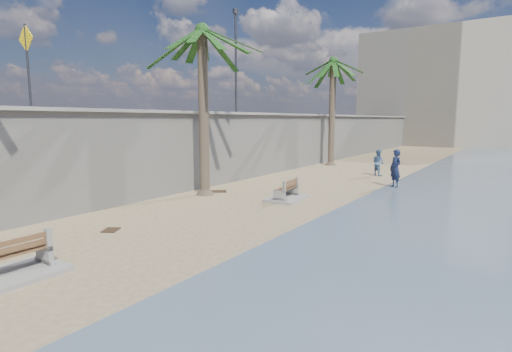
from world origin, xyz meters
The scene contains 14 objects.
ground_plane centered at (0.00, 0.00, 0.00)m, with size 140.00×140.00×0.00m, color #9D8560.
seawall centered at (-5.20, 20.00, 1.75)m, with size 0.45×70.00×3.50m, color gray.
wall_cap centered at (-5.20, 20.00, 3.55)m, with size 0.80×70.00×0.12m, color gray.
end_building centered at (-2.00, 52.00, 7.00)m, with size 18.00×12.00×14.00m, color #B7AA93.
bench_near centered at (-1.05, -1.20, 0.37)m, with size 1.38×2.01×0.84m.
bench_far centered at (-0.38, 9.02, 0.35)m, with size 1.51×2.04×0.79m.
palm_mid centered at (-3.85, 8.04, 6.76)m, with size 5.00×5.00×7.75m.
palm_back centered at (-3.91, 21.66, 7.13)m, with size 5.00×5.00×8.13m.
pedestrian_sign centered at (-5.00, 1.50, 5.15)m, with size 0.78×0.07×2.40m.
streetlight centered at (-5.10, 12.00, 6.64)m, with size 0.28×0.28×5.12m.
person_a centered at (2.47, 14.52, 1.05)m, with size 0.76×0.51×2.10m, color #161F3D.
person_b centered at (0.54, 18.16, 0.84)m, with size 0.81×0.62×1.67m, color #476894.
debris_c centered at (-3.81, 8.91, 0.01)m, with size 0.70×0.56×0.03m, color #382616.
debris_d centered at (-2.40, 2.19, 0.01)m, with size 0.51×0.41×0.03m, color #382616.
Camera 1 is at (7.46, -4.85, 3.22)m, focal length 28.00 mm.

